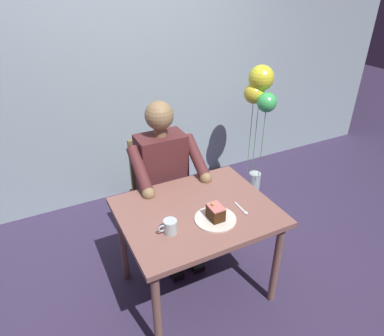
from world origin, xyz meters
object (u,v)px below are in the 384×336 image
Objects in this scene: chair at (159,186)px; seated_person at (166,180)px; coffee_cup at (170,226)px; dessert_spoon at (243,210)px; cake_slice at (216,212)px; dining_table at (197,220)px; balloon_display at (260,100)px.

seated_person reaches higher than chair.
dessert_spoon is (-0.50, 0.02, -0.04)m from coffee_cup.
cake_slice reaches higher than dessert_spoon.
chair is 0.72× the size of seated_person.
seated_person is at bearing 90.00° from chair.
chair reaches higher than coffee_cup.
balloon_display reaches higher than dining_table.
seated_person is at bearing -85.30° from cake_slice.
dining_table is 0.51m from seated_person.
dining_table is 1.08× the size of chair.
balloon_display reaches higher than cake_slice.
cake_slice is at bearing 176.63° from coffee_cup.
chair is 6.27× the size of dessert_spoon.
seated_person reaches higher than cake_slice.
chair is at bearing -72.65° from dessert_spoon.
seated_person is 11.30× the size of cake_slice.
cake_slice is 0.29m from coffee_cup.
cake_slice is 1.48m from balloon_display.
dining_table is 0.31m from dessert_spoon.
dessert_spoon is at bearing 151.08° from dining_table.
dining_table is at bearing -152.55° from coffee_cup.
dining_table is 0.69m from chair.
dining_table is 0.78× the size of seated_person.
dessert_spoon is (-0.26, 0.65, 0.06)m from seated_person.
seated_person reaches higher than dining_table.
coffee_cup reaches higher than dessert_spoon.
chair is 0.23m from seated_person.
dessert_spoon is 1.35m from balloon_display.
seated_person is (0.00, -0.51, 0.03)m from dining_table.
seated_person reaches higher than dessert_spoon.
cake_slice is 0.08× the size of balloon_display.
cake_slice is at bearing 110.58° from dining_table.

